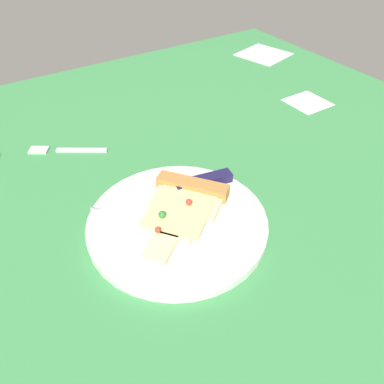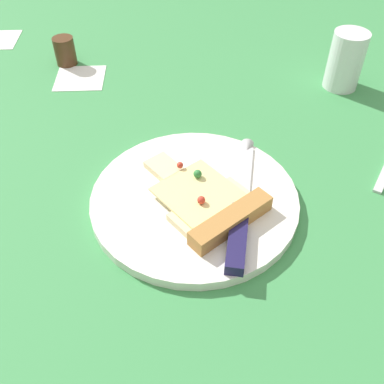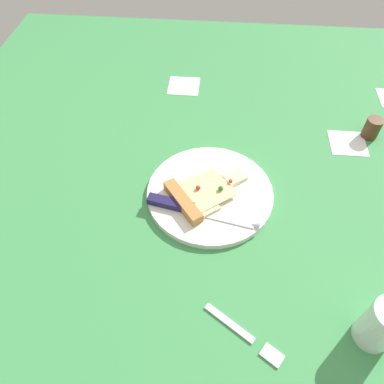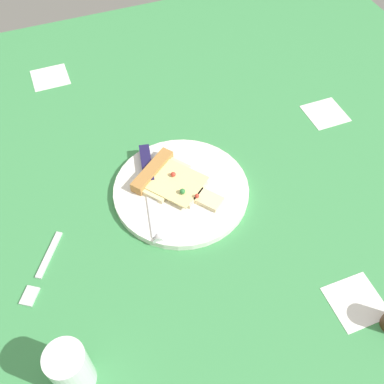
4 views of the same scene
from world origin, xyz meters
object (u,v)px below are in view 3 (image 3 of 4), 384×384
(plate, at_px, (210,193))
(pepper_shaker, at_px, (372,128))
(drinking_glass, at_px, (382,325))
(pizza_slice, at_px, (200,194))
(knife, at_px, (191,209))
(fork, at_px, (247,336))

(plate, distance_m, pepper_shaker, 0.46)
(drinking_glass, xyz_separation_m, pepper_shaker, (0.51, -0.10, -0.02))
(pizza_slice, bearing_deg, pepper_shaker, 83.38)
(knife, xyz_separation_m, pepper_shaker, (0.29, -0.43, 0.01))
(plate, height_order, knife, knife)
(plate, height_order, drinking_glass, drinking_glass)
(plate, distance_m, knife, 0.07)
(pizza_slice, xyz_separation_m, fork, (-0.28, -0.10, -0.02))
(knife, height_order, fork, knife)
(drinking_glass, bearing_deg, fork, 95.65)
(pizza_slice, bearing_deg, knife, -58.24)
(plate, relative_size, fork, 2.02)
(pepper_shaker, distance_m, fork, 0.62)
(pepper_shaker, height_order, fork, pepper_shaker)
(plate, relative_size, pizza_slice, 1.50)
(plate, distance_m, drinking_glass, 0.40)
(pizza_slice, height_order, fork, pizza_slice)
(pizza_slice, height_order, pepper_shaker, pepper_shaker)
(drinking_glass, distance_m, pepper_shaker, 0.52)
(fork, bearing_deg, knife, -121.17)
(pizza_slice, bearing_deg, fork, -18.00)
(pepper_shaker, relative_size, fork, 0.39)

